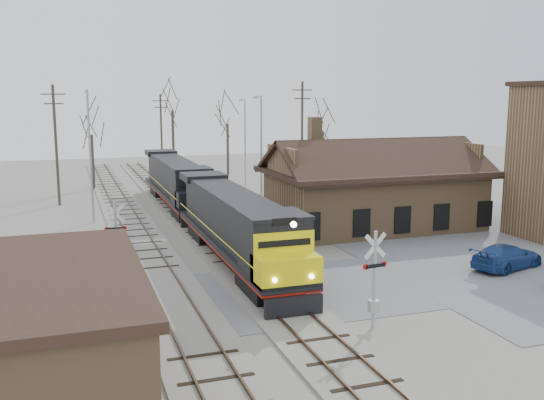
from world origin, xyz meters
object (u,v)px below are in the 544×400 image
Objects in this scene: locomotive_trailing at (177,182)px; parked_car at (507,257)px; depot at (373,194)px; locomotive_lead at (237,227)px.

locomotive_trailing is 28.12m from parked_car.
depot is 3.25× the size of parked_car.
parked_car is (13.76, -24.48, -1.50)m from locomotive_trailing.
parked_car is (1.77, -12.03, -1.73)m from depot.
locomotive_trailing is 4.00× the size of parked_car.
locomotive_trailing is at bearing 90.00° from locomotive_lead.
depot reaches higher than locomotive_trailing.
depot is 0.81× the size of locomotive_lead.
locomotive_lead is 19.02m from locomotive_trailing.
depot reaches higher than locomotive_lead.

